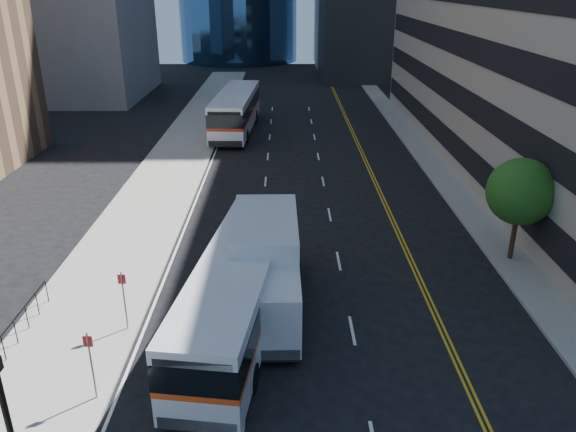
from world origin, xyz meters
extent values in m
plane|color=black|center=(0.00, 0.00, 0.00)|extent=(160.00, 160.00, 0.00)
cube|color=gray|center=(-10.50, 25.00, 0.07)|extent=(5.00, 90.00, 0.15)
cube|color=gray|center=(9.00, 25.00, 0.07)|extent=(2.00, 90.00, 0.15)
cylinder|color=#332114|center=(9.00, 8.00, 1.25)|extent=(0.24, 0.24, 2.20)
sphere|color=#1D4F16|center=(9.00, 8.00, 3.65)|extent=(3.20, 3.20, 3.20)
cube|color=silver|center=(-4.00, 2.29, 0.92)|extent=(4.27, 12.53, 1.13)
cube|color=#DE4414|center=(-4.00, 2.29, 1.59)|extent=(4.30, 12.55, 0.23)
cube|color=black|center=(-4.00, 2.29, 2.15)|extent=(4.30, 12.55, 0.92)
cube|color=silver|center=(-4.00, 2.29, 2.92)|extent=(4.27, 12.53, 0.51)
cylinder|color=black|center=(-5.69, -1.20, 0.51)|extent=(0.44, 1.06, 1.02)
cylinder|color=black|center=(-3.29, -1.52, 0.51)|extent=(0.44, 1.06, 1.02)
cylinder|color=black|center=(-4.76, 5.70, 0.51)|extent=(0.44, 1.06, 1.02)
cylinder|color=black|center=(-2.36, 5.38, 0.51)|extent=(0.44, 1.06, 1.02)
cube|color=white|center=(-6.60, 34.30, 1.03)|extent=(3.73, 13.86, 1.26)
cube|color=red|center=(-6.60, 34.30, 1.77)|extent=(3.75, 13.88, 0.25)
cube|color=black|center=(-6.60, 34.30, 2.40)|extent=(3.75, 13.88, 1.03)
cube|color=white|center=(-6.60, 34.30, 3.26)|extent=(3.73, 13.86, 0.57)
cylinder|color=black|center=(-8.19, 30.26, 0.57)|extent=(0.41, 1.16, 1.14)
cylinder|color=black|center=(-5.46, 30.11, 0.57)|extent=(0.41, 1.16, 1.14)
cylinder|color=black|center=(-7.76, 38.02, 0.57)|extent=(0.41, 1.16, 1.14)
cylinder|color=black|center=(-5.03, 37.87, 0.57)|extent=(0.41, 1.16, 1.14)
cube|color=silver|center=(-2.95, 0.75, 1.63)|extent=(2.73, 2.51, 2.36)
cube|color=black|center=(-2.94, -0.32, 2.08)|extent=(2.50, 0.10, 1.24)
cube|color=silver|center=(-3.01, 4.69, 2.31)|extent=(2.78, 5.44, 2.92)
cube|color=black|center=(-2.99, 3.45, 0.62)|extent=(2.20, 7.45, 0.28)
cylinder|color=black|center=(-4.18, 0.51, 0.54)|extent=(0.33, 1.08, 1.08)
cylinder|color=black|center=(-1.72, 0.54, 0.54)|extent=(0.33, 1.08, 1.08)
cylinder|color=black|center=(-4.26, 6.13, 0.54)|extent=(0.33, 1.08, 1.08)
cylinder|color=black|center=(-1.80, 6.17, 0.54)|extent=(0.33, 1.08, 1.08)
camera|label=1|loc=(-2.18, -16.80, 12.83)|focal=35.00mm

